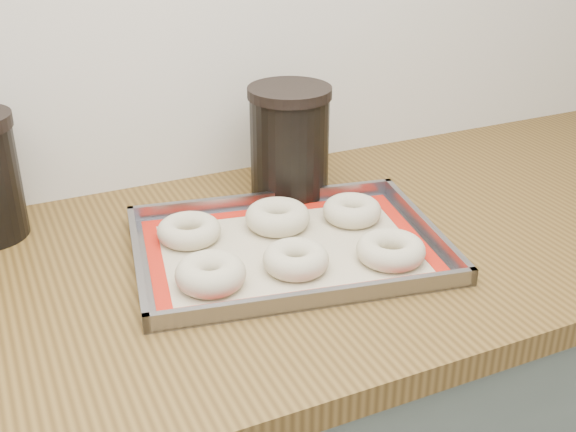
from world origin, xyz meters
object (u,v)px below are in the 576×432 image
bagel_front_left (211,274)px  canister_right (290,141)px  baking_tray (288,247)px  bagel_back_mid (278,217)px  bagel_front_right (391,250)px  bagel_back_left (189,231)px  bagel_back_right (352,211)px  bagel_front_mid (296,259)px

bagel_front_left → canister_right: size_ratio=0.51×
baking_tray → bagel_front_left: size_ratio=5.18×
baking_tray → bagel_back_mid: (0.01, 0.07, 0.02)m
baking_tray → bagel_front_left: (-0.14, -0.05, 0.02)m
bagel_front_right → bagel_back_left: bagel_front_right is taller
bagel_front_right → canister_right: (-0.03, 0.29, 0.08)m
bagel_back_left → bagel_back_right: 0.27m
bagel_front_right → bagel_back_mid: (-0.11, 0.17, 0.00)m
bagel_front_right → bagel_back_left: bearing=143.4°
baking_tray → bagel_back_mid: size_ratio=4.94×
bagel_front_left → canister_right: (0.24, 0.25, 0.07)m
bagel_front_left → bagel_front_right: (0.26, -0.04, -0.00)m
bagel_back_left → canister_right: size_ratio=0.51×
baking_tray → bagel_front_left: bagel_front_left is taller
bagel_front_mid → bagel_back_mid: size_ratio=0.93×
bagel_front_left → bagel_front_right: size_ratio=0.97×
canister_right → baking_tray: bearing=-115.5°
bagel_front_right → bagel_back_mid: bearing=122.9°
bagel_front_left → bagel_back_left: bearing=84.2°
bagel_back_left → bagel_front_left: bearing=-95.8°
bagel_back_right → bagel_front_mid: bearing=-145.0°
baking_tray → canister_right: 0.24m
bagel_back_mid → bagel_back_right: size_ratio=1.09×
bagel_front_left → canister_right: bearing=46.6°
bagel_front_right → bagel_back_right: 0.14m
bagel_front_left → bagel_front_mid: 0.13m
bagel_front_mid → bagel_front_right: bagel_front_mid is taller
bagel_back_left → bagel_back_right: bagel_back_right is taller
bagel_front_mid → bagel_back_mid: bagel_back_mid is taller
bagel_back_right → canister_right: bearing=105.3°
bagel_front_right → bagel_back_left: (-0.25, 0.19, -0.00)m
bagel_front_mid → bagel_back_right: bearing=35.0°
bagel_back_left → bagel_back_mid: size_ratio=0.95×
bagel_front_mid → canister_right: bearing=67.0°
baking_tray → bagel_front_right: size_ratio=5.01×
bagel_front_mid → bagel_back_mid: (0.03, 0.13, 0.00)m
bagel_front_right → bagel_back_mid: bagel_back_mid is taller
bagel_front_left → bagel_back_right: (0.28, 0.10, -0.00)m
bagel_front_right → bagel_back_left: size_ratio=1.03×
baking_tray → bagel_back_mid: bearing=78.5°
bagel_front_left → bagel_back_mid: (0.16, 0.12, -0.00)m
bagel_front_right → canister_right: canister_right is taller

